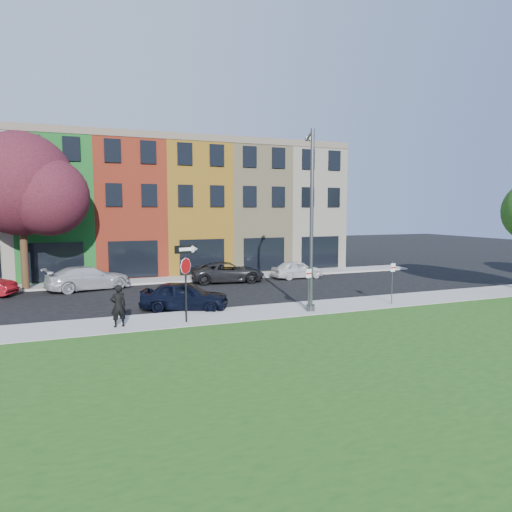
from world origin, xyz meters
name	(u,v)px	position (x,y,z in m)	size (l,w,h in m)	color
ground	(299,328)	(0.00, 0.00, 0.00)	(120.00, 120.00, 0.00)	black
sidewalk_near	(308,309)	(2.00, 3.00, 0.06)	(40.00, 3.00, 0.12)	gray
sidewalk_far	(165,280)	(-3.00, 15.00, 0.06)	(40.00, 2.40, 0.12)	gray
rowhouse_block	(157,210)	(-2.50, 21.18, 4.99)	(30.00, 10.12, 10.00)	beige
stop_sign	(186,268)	(-4.29, 2.28, 2.49)	(1.00, 0.39, 3.35)	black
man	(118,306)	(-7.09, 2.50, 1.01)	(0.71, 0.53, 1.77)	black
sedan_near	(185,296)	(-3.74, 5.14, 0.73)	(4.63, 3.28, 1.46)	black
parked_car_silver	(89,278)	(-8.08, 13.09, 0.74)	(5.50, 3.37, 1.49)	#ADADB2
parked_car_dark	(228,272)	(0.95, 12.84, 0.70)	(5.29, 2.94, 1.40)	black
parked_car_white	(297,269)	(6.21, 12.76, 0.65)	(3.89, 1.77, 1.29)	silver
street_lamp	(311,221)	(1.87, 2.52, 4.46)	(1.19, 2.45, 8.62)	#494D4F
parking_sign_a	(309,284)	(1.57, 2.15, 1.47)	(0.31, 0.12, 2.15)	#494D4F
parking_sign_b	(392,278)	(6.46, 2.22, 1.50)	(0.32, 0.11, 2.21)	#494D4F
tree_purple	(23,187)	(-11.59, 14.26, 6.39)	(7.52, 6.58, 9.56)	black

